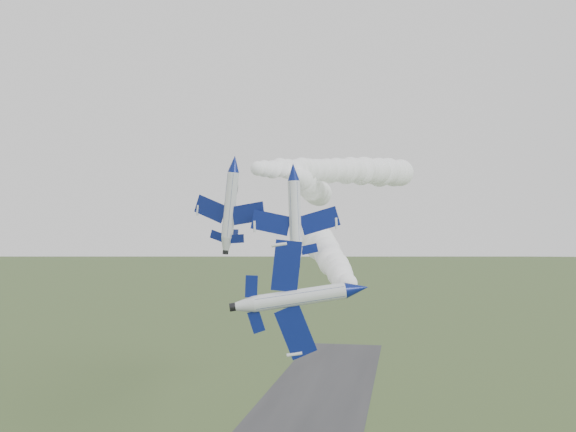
# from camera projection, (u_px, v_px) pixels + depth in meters

# --- Properties ---
(jet_lead) EXTENTS (4.15, 11.11, 9.19)m
(jet_lead) POSITION_uv_depth(u_px,v_px,m) (357.00, 289.00, 51.12)
(jet_lead) COLOR silver
(smoke_trail_jet_lead) EXTENTS (19.05, 57.23, 4.66)m
(smoke_trail_jet_lead) POSITION_uv_depth(u_px,v_px,m) (324.00, 249.00, 82.80)
(smoke_trail_jet_lead) COLOR white
(jet_pair_left) EXTENTS (9.78, 11.37, 2.93)m
(jet_pair_left) POSITION_uv_depth(u_px,v_px,m) (234.00, 163.00, 74.83)
(jet_pair_left) COLOR silver
(smoke_trail_jet_pair_left) EXTENTS (23.99, 56.60, 5.23)m
(smoke_trail_jet_pair_left) POSITION_uv_depth(u_px,v_px,m) (344.00, 171.00, 102.57)
(smoke_trail_jet_pair_left) COLOR white
(jet_pair_right) EXTENTS (9.97, 11.87, 2.93)m
(jet_pair_right) POSITION_uv_depth(u_px,v_px,m) (293.00, 172.00, 72.32)
(jet_pair_right) COLOR silver
(smoke_trail_jet_pair_right) EXTENTS (12.18, 63.60, 5.32)m
(smoke_trail_jet_pair_right) POSITION_uv_depth(u_px,v_px,m) (310.00, 187.00, 106.49)
(smoke_trail_jet_pair_right) COLOR white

